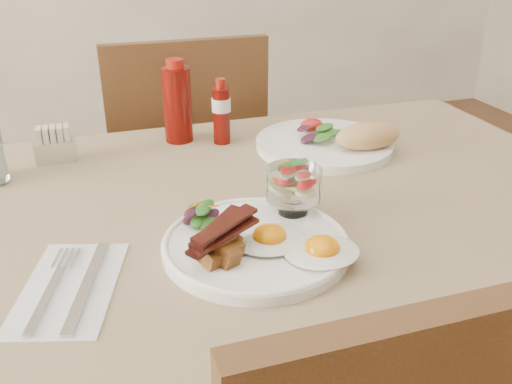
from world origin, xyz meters
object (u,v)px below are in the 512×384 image
(ketchup_bottle, at_px, (177,103))
(sugar_caddy, at_px, (55,146))
(second_plate, at_px, (334,141))
(main_plate, at_px, (256,245))
(hot_sauce_bottle, at_px, (221,112))
(chair_far, at_px, (185,174))
(table, at_px, (256,246))
(fruit_cup, at_px, (294,184))

(ketchup_bottle, bearing_deg, sugar_caddy, -171.70)
(second_plate, relative_size, sugar_caddy, 3.62)
(second_plate, xyz_separation_m, sugar_caddy, (-0.56, 0.12, 0.01))
(main_plate, xyz_separation_m, hot_sauce_bottle, (0.07, 0.45, 0.06))
(main_plate, distance_m, hot_sauce_bottle, 0.46)
(main_plate, distance_m, sugar_caddy, 0.53)
(chair_far, relative_size, ketchup_bottle, 5.14)
(chair_far, bearing_deg, sugar_caddy, -132.34)
(table, xyz_separation_m, ketchup_bottle, (-0.07, 0.34, 0.17))
(fruit_cup, relative_size, sugar_caddy, 1.12)
(main_plate, xyz_separation_m, fruit_cup, (0.09, 0.07, 0.06))
(hot_sauce_bottle, bearing_deg, sugar_caddy, 179.10)
(ketchup_bottle, height_order, hot_sauce_bottle, ketchup_bottle)
(table, relative_size, fruit_cup, 14.67)
(table, distance_m, second_plate, 0.32)
(chair_far, relative_size, fruit_cup, 10.26)
(ketchup_bottle, distance_m, sugar_caddy, 0.27)
(second_plate, distance_m, ketchup_bottle, 0.35)
(table, bearing_deg, ketchup_bottle, 100.81)
(chair_far, bearing_deg, fruit_cup, -87.18)
(table, xyz_separation_m, fruit_cup, (0.04, -0.08, 0.15))
(fruit_cup, bearing_deg, hot_sauce_bottle, 92.39)
(main_plate, distance_m, fruit_cup, 0.12)
(chair_far, bearing_deg, ketchup_bottle, -101.61)
(fruit_cup, xyz_separation_m, hot_sauce_bottle, (-0.02, 0.38, 0.00))
(hot_sauce_bottle, bearing_deg, table, -93.96)
(fruit_cup, height_order, sugar_caddy, fruit_cup)
(chair_far, xyz_separation_m, ketchup_bottle, (-0.07, -0.32, 0.31))
(second_plate, bearing_deg, hot_sauce_bottle, 151.77)
(fruit_cup, distance_m, hot_sauce_bottle, 0.38)
(table, relative_size, chair_far, 1.43)
(second_plate, xyz_separation_m, hot_sauce_bottle, (-0.22, 0.12, 0.05))
(main_plate, bearing_deg, sugar_caddy, 121.34)
(table, distance_m, hot_sauce_bottle, 0.34)
(chair_far, height_order, ketchup_bottle, ketchup_bottle)
(ketchup_bottle, relative_size, hot_sauce_bottle, 1.27)
(chair_far, bearing_deg, second_plate, -63.72)
(hot_sauce_bottle, bearing_deg, ketchup_bottle, 153.35)
(chair_far, distance_m, hot_sauce_bottle, 0.47)
(hot_sauce_bottle, bearing_deg, chair_far, 93.28)
(chair_far, distance_m, second_plate, 0.59)
(hot_sauce_bottle, xyz_separation_m, sugar_caddy, (-0.35, 0.01, -0.04))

